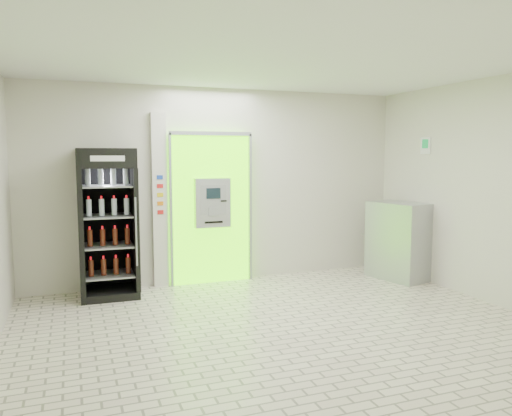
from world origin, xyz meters
TOP-DOWN VIEW (x-y plane):
  - ground at (0.00, 0.00)m, footprint 6.00×6.00m
  - room_shell at (0.00, 0.00)m, footprint 6.00×6.00m
  - atm_assembly at (-0.20, 2.41)m, footprint 1.30×0.24m
  - pillar at (-0.98, 2.45)m, footprint 0.22×0.11m
  - beverage_cooler at (-1.75, 2.15)m, footprint 0.79×0.74m
  - steel_cabinet at (2.68, 1.57)m, footprint 0.83×1.04m
  - exit_sign at (2.99, 1.40)m, footprint 0.02×0.22m

SIDE VIEW (x-z plane):
  - ground at x=0.00m, z-range 0.00..0.00m
  - steel_cabinet at x=2.68m, z-range 0.00..1.23m
  - beverage_cooler at x=-1.75m, z-range -0.04..2.03m
  - atm_assembly at x=-0.20m, z-range 0.01..2.34m
  - pillar at x=-0.98m, z-range 0.00..2.60m
  - room_shell at x=0.00m, z-range -1.16..4.84m
  - exit_sign at x=2.99m, z-range 1.99..2.25m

